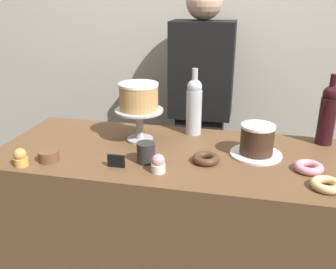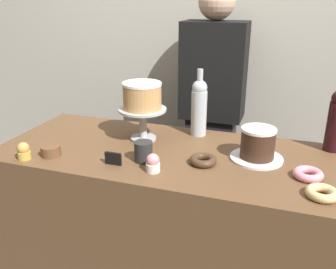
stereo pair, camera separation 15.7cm
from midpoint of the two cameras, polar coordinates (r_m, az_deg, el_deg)
back_wall at (r=2.35m, az=9.30°, el=15.18°), size 6.00×0.05×2.60m
display_counter at (r=1.82m, az=2.55°, el=-15.60°), size 1.51×0.65×0.89m
cake_stand_pedestal at (r=1.69m, az=-1.36°, el=2.46°), size 0.22×0.22×0.15m
white_layer_cake at (r=1.66m, az=-1.39°, el=6.09°), size 0.18×0.18×0.12m
silver_serving_platter at (r=1.58m, az=16.52°, el=-3.64°), size 0.22×0.22×0.01m
chocolate_round_cake at (r=1.56m, az=16.79°, el=-1.32°), size 0.14×0.14×0.13m
wine_bottle_clear at (r=1.76m, az=7.48°, el=4.35°), size 0.08×0.08×0.33m
cupcake_strawberry at (r=1.41m, az=0.79°, el=-4.62°), size 0.06×0.06×0.07m
cupcake_caramel at (r=1.60m, az=-19.23°, el=-2.56°), size 0.06×0.06×0.07m
donut_glazed at (r=1.38m, az=26.21°, el=-8.36°), size 0.11×0.11×0.03m
donut_pink at (r=1.49m, az=24.06°, el=-5.80°), size 0.11×0.11×0.03m
donut_chocolate at (r=1.49m, az=8.56°, el=-4.10°), size 0.11×0.11×0.03m
cookie_stack at (r=1.60m, az=-15.32°, el=-2.54°), size 0.08×0.08×0.04m
price_sign_chalkboard at (r=1.47m, az=-5.63°, el=-3.86°), size 0.07×0.01×0.05m
coffee_cup_ceramic at (r=1.49m, az=-0.89°, el=-2.76°), size 0.08×0.08×0.08m
barista_figure at (r=2.20m, az=8.91°, el=2.51°), size 0.36×0.22×1.60m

